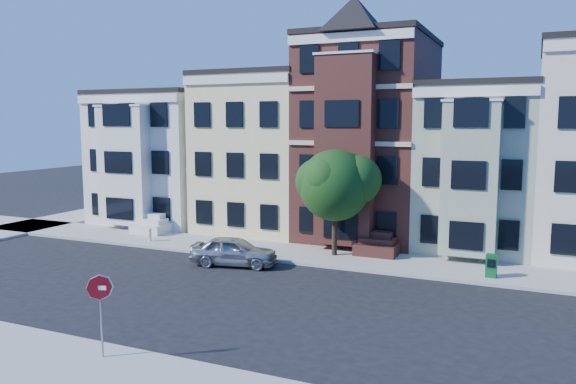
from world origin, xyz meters
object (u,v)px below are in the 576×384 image
at_px(newspaper_box, 491,266).
at_px(stop_sign, 101,311).
at_px(parked_car, 234,251).
at_px(street_tree, 335,190).
at_px(fire_hydrant, 150,236).

xyz_separation_m(newspaper_box, stop_sign, (-9.99, -13.97, 0.90)).
bearing_deg(parked_car, newspaper_box, -90.11).
bearing_deg(parked_car, street_tree, -59.75).
height_order(street_tree, fire_hydrant, street_tree).
distance_m(parked_car, newspaper_box, 12.24).
bearing_deg(newspaper_box, fire_hydrant, -177.18).
distance_m(parked_car, fire_hydrant, 7.48).
bearing_deg(parked_car, fire_hydrant, 59.43).
height_order(newspaper_box, fire_hydrant, newspaper_box).
xyz_separation_m(street_tree, fire_hydrant, (-11.12, -1.17, -3.15)).
relative_size(parked_car, stop_sign, 1.52).
xyz_separation_m(parked_car, newspaper_box, (12.00, 2.42, -0.06)).
relative_size(newspaper_box, stop_sign, 0.37).
distance_m(newspaper_box, stop_sign, 17.20).
bearing_deg(fire_hydrant, parked_car, -19.07).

